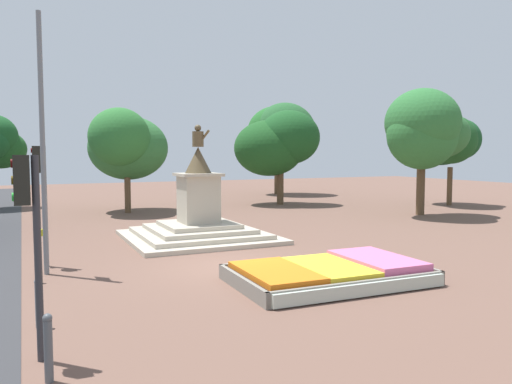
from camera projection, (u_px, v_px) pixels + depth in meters
ground_plane at (230, 267)px, 15.11m from camera, size 93.18×93.18×0.00m
flower_planter at (331, 273)px, 13.30m from camera, size 5.19×3.36×0.56m
statue_monument at (199, 220)px, 19.99m from camera, size 5.61×5.61×4.57m
traffic_light_near_crossing at (29, 218)px, 8.03m from camera, size 0.41×0.29×3.40m
traffic_light_mid_block at (41, 184)px, 14.94m from camera, size 0.41×0.28×3.66m
banner_pole at (42, 139)px, 13.91m from camera, size 0.14×0.58×7.34m
kerb_bollard_south at (48, 346)px, 7.44m from camera, size 0.14×0.14×1.05m
kerb_bollard_mid_a at (38, 302)px, 9.81m from camera, size 0.14×0.14×0.99m
kerb_bollard_mid_b at (37, 268)px, 13.21m from camera, size 0.12×0.12×0.75m
park_tree_far_left at (281, 133)px, 41.64m from camera, size 5.56×5.34×7.65m
park_tree_behind_statue at (126, 145)px, 28.96m from camera, size 4.81×5.57×5.98m
park_tree_far_right at (449, 142)px, 32.90m from camera, size 4.13×4.79×5.88m
park_tree_street_side at (279, 143)px, 33.41m from camera, size 5.67×4.70×6.33m
park_tree_distant at (426, 130)px, 26.77m from camera, size 5.12×4.10×6.90m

